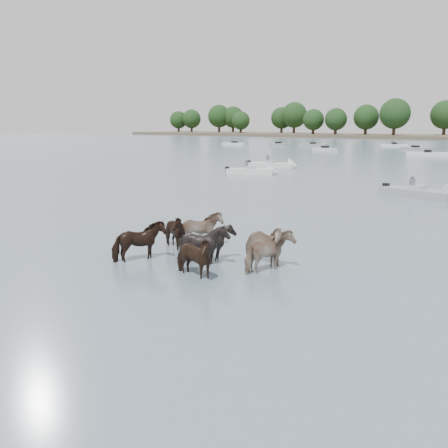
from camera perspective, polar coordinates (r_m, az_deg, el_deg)
The scene contains 7 objects.
ground at distance 14.97m, azimuth -6.67°, elevation -5.95°, with size 400.00×400.00×0.00m, color #4D5F6F.
shoreline at distance 179.11m, azimuth 10.88°, elevation 10.22°, with size 160.00×30.00×1.00m, color #4C4233.
pony_herd at distance 16.24m, azimuth -2.26°, elevation -2.32°, with size 6.04×4.31×1.51m.
motorboat_a at distance 44.58m, azimuth 3.99°, elevation 6.15°, with size 4.91×3.46×1.92m.
motorboat_b at distance 32.66m, azimuth 22.94°, elevation 3.23°, with size 5.26×2.68×1.92m.
motorboat_f at distance 51.64m, azimuth 6.33°, elevation 6.87°, with size 5.53×2.96×1.92m.
treeline at distance 180.93m, azimuth 11.44°, elevation 12.23°, with size 147.91×22.91×12.40m.
Camera 1 is at (9.94, -10.23, 4.52)m, focal length 38.94 mm.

